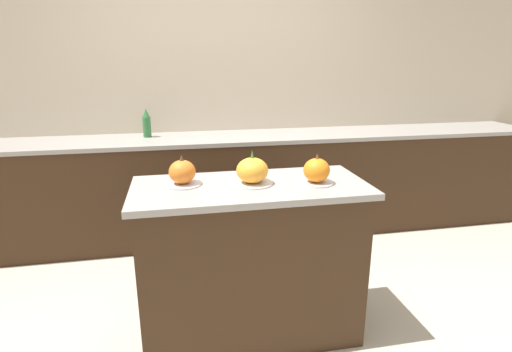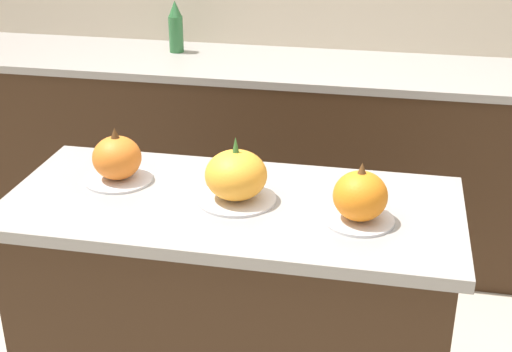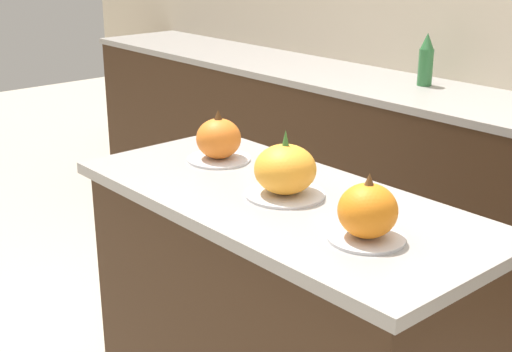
{
  "view_description": "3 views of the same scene",
  "coord_description": "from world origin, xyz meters",
  "px_view_note": "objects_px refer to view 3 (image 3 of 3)",
  "views": [
    {
      "loc": [
        -0.37,
        -2.02,
        1.59
      ],
      "look_at": [
        0.03,
        -0.03,
        0.99
      ],
      "focal_mm": 28.0,
      "sensor_mm": 36.0,
      "label": 1
    },
    {
      "loc": [
        0.42,
        -1.72,
        1.82
      ],
      "look_at": [
        0.06,
        0.03,
        1.0
      ],
      "focal_mm": 50.0,
      "sensor_mm": 36.0,
      "label": 2
    },
    {
      "loc": [
        1.36,
        -1.27,
        1.63
      ],
      "look_at": [
        -0.06,
        -0.04,
        0.98
      ],
      "focal_mm": 50.0,
      "sensor_mm": 36.0,
      "label": 3
    }
  ],
  "objects_px": {
    "pumpkin_cake_center": "(285,171)",
    "bottle_tall": "(426,60)",
    "pumpkin_cake_left": "(219,141)",
    "pumpkin_cake_right": "(368,213)"
  },
  "relations": [
    {
      "from": "bottle_tall",
      "to": "pumpkin_cake_center",
      "type": "bearing_deg",
      "value": -66.98
    },
    {
      "from": "pumpkin_cake_left",
      "to": "bottle_tall",
      "type": "xyz_separation_m",
      "value": [
        -0.27,
        1.45,
        0.05
      ]
    },
    {
      "from": "pumpkin_cake_center",
      "to": "pumpkin_cake_right",
      "type": "bearing_deg",
      "value": -9.37
    },
    {
      "from": "pumpkin_cake_left",
      "to": "pumpkin_cake_center",
      "type": "distance_m",
      "value": 0.37
    },
    {
      "from": "pumpkin_cake_right",
      "to": "bottle_tall",
      "type": "bearing_deg",
      "value": 122.19
    },
    {
      "from": "pumpkin_cake_center",
      "to": "bottle_tall",
      "type": "height_order",
      "value": "bottle_tall"
    },
    {
      "from": "pumpkin_cake_left",
      "to": "bottle_tall",
      "type": "relative_size",
      "value": 0.82
    },
    {
      "from": "pumpkin_cake_right",
      "to": "bottle_tall",
      "type": "xyz_separation_m",
      "value": [
        -0.98,
        1.56,
        0.05
      ]
    },
    {
      "from": "pumpkin_cake_right",
      "to": "pumpkin_cake_left",
      "type": "bearing_deg",
      "value": 170.81
    },
    {
      "from": "pumpkin_cake_center",
      "to": "bottle_tall",
      "type": "bearing_deg",
      "value": 113.02
    }
  ]
}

